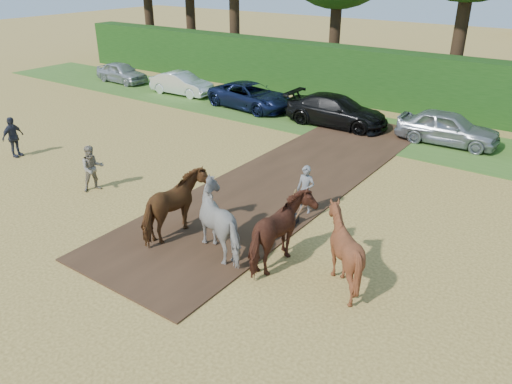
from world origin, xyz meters
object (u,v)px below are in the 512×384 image
(spectator_far, at_px, (13,137))
(parked_cars, at_px, (392,120))
(spectator_near, at_px, (93,168))
(plough_team, at_px, (255,226))

(spectator_far, relative_size, parked_cars, 0.04)
(spectator_near, xyz_separation_m, parked_cars, (6.12, 11.94, -0.13))
(spectator_far, bearing_deg, spectator_near, -102.06)
(spectator_near, bearing_deg, plough_team, -66.95)
(spectator_near, height_order, plough_team, plough_team)
(spectator_near, xyz_separation_m, spectator_far, (-5.37, 0.25, 0.02))
(plough_team, relative_size, parked_cars, 0.16)
(spectator_near, height_order, parked_cars, spectator_near)
(plough_team, xyz_separation_m, parked_cars, (-1.01, 12.21, -0.27))
(spectator_near, bearing_deg, spectator_far, 112.63)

